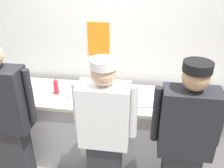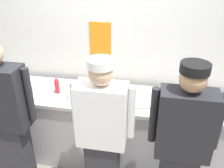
# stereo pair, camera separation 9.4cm
# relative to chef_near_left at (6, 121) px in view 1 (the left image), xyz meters

# --- Properties ---
(wall_back) EXTENTS (4.66, 0.11, 2.86)m
(wall_back) POSITION_rel_chef_near_left_xyz_m (0.92, 1.06, 0.51)
(wall_back) COLOR white
(wall_back) RESTS_ON ground
(prep_counter) EXTENTS (2.97, 0.67, 0.94)m
(prep_counter) POSITION_rel_chef_near_left_xyz_m (0.92, 0.60, -0.45)
(prep_counter) COLOR #B2B2B7
(prep_counter) RESTS_ON ground
(chef_near_left) EXTENTS (0.63, 0.24, 1.73)m
(chef_near_left) POSITION_rel_chef_near_left_xyz_m (0.00, 0.00, 0.00)
(chef_near_left) COLOR #2D2D33
(chef_near_left) RESTS_ON ground
(chef_center) EXTENTS (0.60, 0.24, 1.65)m
(chef_center) POSITION_rel_chef_near_left_xyz_m (1.00, -0.01, -0.04)
(chef_center) COLOR #2D2D33
(chef_center) RESTS_ON ground
(chef_far_right) EXTENTS (0.61, 0.24, 1.68)m
(chef_far_right) POSITION_rel_chef_near_left_xyz_m (1.73, -0.05, -0.02)
(chef_far_right) COLOR #2D2D33
(chef_far_right) RESTS_ON ground
(plate_stack_front) EXTENTS (0.21, 0.21, 0.05)m
(plate_stack_front) POSITION_rel_chef_near_left_xyz_m (1.88, 0.47, 0.04)
(plate_stack_front) COLOR white
(plate_stack_front) RESTS_ON prep_counter
(mixing_bowl_steel) EXTENTS (0.33, 0.33, 0.10)m
(mixing_bowl_steel) POSITION_rel_chef_near_left_xyz_m (-0.08, 0.55, 0.07)
(mixing_bowl_steel) COLOR #B7BABF
(mixing_bowl_steel) RESTS_ON prep_counter
(sheet_tray) EXTENTS (0.50, 0.42, 0.02)m
(sheet_tray) POSITION_rel_chef_near_left_xyz_m (1.45, 0.59, 0.03)
(sheet_tray) COLOR #B7BABF
(sheet_tray) RESTS_ON prep_counter
(squeeze_bottle_primary) EXTENTS (0.05, 0.05, 0.20)m
(squeeze_bottle_primary) POSITION_rel_chef_near_left_xyz_m (0.33, 0.57, 0.11)
(squeeze_bottle_primary) COLOR red
(squeeze_bottle_primary) RESTS_ON prep_counter
(squeeze_bottle_spare) EXTENTS (0.05, 0.05, 0.20)m
(squeeze_bottle_spare) POSITION_rel_chef_near_left_xyz_m (1.04, 0.58, 0.12)
(squeeze_bottle_spare) COLOR orange
(squeeze_bottle_spare) RESTS_ON prep_counter
(ramekin_yellow_sauce) EXTENTS (0.09, 0.09, 0.04)m
(ramekin_yellow_sauce) POSITION_rel_chef_near_left_xyz_m (0.53, 0.49, 0.04)
(ramekin_yellow_sauce) COLOR white
(ramekin_yellow_sauce) RESTS_ON prep_counter
(ramekin_orange_sauce) EXTENTS (0.11, 0.11, 0.04)m
(ramekin_orange_sauce) POSITION_rel_chef_near_left_xyz_m (-0.26, 0.75, 0.04)
(ramekin_orange_sauce) COLOR white
(ramekin_orange_sauce) RESTS_ON prep_counter
(deli_cup) EXTENTS (0.09, 0.09, 0.11)m
(deli_cup) POSITION_rel_chef_near_left_xyz_m (1.71, 0.73, 0.07)
(deli_cup) COLOR white
(deli_cup) RESTS_ON prep_counter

